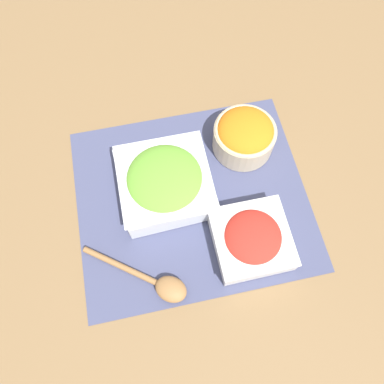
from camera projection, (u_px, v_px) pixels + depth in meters
The scene contains 6 objects.
ground_plane at pixel (192, 198), 0.82m from camera, with size 3.00×3.00×0.00m, color olive.
placemat at pixel (192, 198), 0.82m from camera, with size 0.50×0.44×0.00m.
lettuce_bowl at pixel (165, 182), 0.79m from camera, with size 0.20×0.20×0.08m.
tomato_bowl at pixel (252, 239), 0.75m from camera, with size 0.15×0.15×0.07m.
carrot_bowl at pixel (244, 135), 0.83m from camera, with size 0.14×0.14×0.09m.
wooden_spoon at pixel (160, 284), 0.73m from camera, with size 0.20×0.16×0.03m.
Camera 1 is at (0.07, 0.31, 0.76)m, focal length 35.00 mm.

